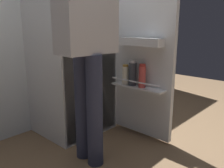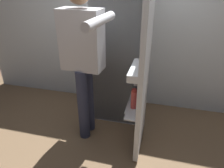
{
  "view_description": "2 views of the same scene",
  "coord_description": "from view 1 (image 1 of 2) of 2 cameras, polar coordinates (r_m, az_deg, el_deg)",
  "views": [
    {
      "loc": [
        -1.43,
        -1.31,
        1.05
      ],
      "look_at": [
        -0.05,
        -0.04,
        0.58
      ],
      "focal_mm": 38.19,
      "sensor_mm": 36.0,
      "label": 1
    },
    {
      "loc": [
        0.5,
        -1.92,
        1.7
      ],
      "look_at": [
        0.02,
        -0.01,
        0.7
      ],
      "focal_mm": 33.45,
      "sensor_mm": 36.0,
      "label": 2
    }
  ],
  "objects": [
    {
      "name": "ground_plane",
      "position": [
        2.2,
        0.1,
        -14.46
      ],
      "size": [
        6.57,
        6.57,
        0.0
      ],
      "primitive_type": "plane",
      "color": "brown"
    },
    {
      "name": "person",
      "position": [
        1.73,
        -5.86,
        13.04
      ],
      "size": [
        0.55,
        0.77,
        1.7
      ],
      "color": "#2D334C",
      "rests_on": "ground_plane"
    },
    {
      "name": "kitchen_wall",
      "position": [
        2.62,
        -14.98,
        18.21
      ],
      "size": [
        4.4,
        0.1,
        2.52
      ],
      "primitive_type": "cube",
      "color": "silver",
      "rests_on": "ground_plane"
    },
    {
      "name": "refrigerator",
      "position": [
        2.32,
        -8.47,
        8.45
      ],
      "size": [
        0.7,
        1.2,
        1.66
      ],
      "color": "silver",
      "rests_on": "ground_plane"
    }
  ]
}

